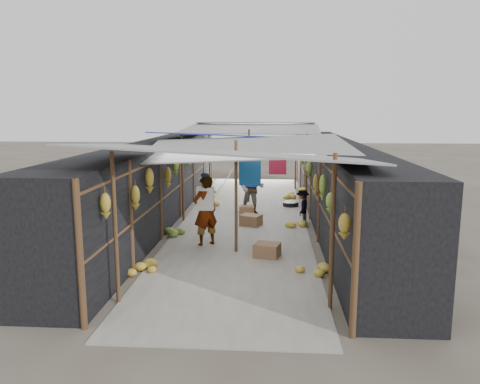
% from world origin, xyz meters
% --- Properties ---
extents(ground, '(80.00, 80.00, 0.00)m').
position_xyz_m(ground, '(0.00, 0.00, 0.00)').
color(ground, '#6B6356').
rests_on(ground, ground).
extents(aisle_slab, '(3.60, 16.00, 0.02)m').
position_xyz_m(aisle_slab, '(0.00, 6.50, 0.01)').
color(aisle_slab, '#9E998E').
rests_on(aisle_slab, ground).
extents(stall_left, '(1.40, 15.00, 2.30)m').
position_xyz_m(stall_left, '(-2.70, 6.50, 1.15)').
color(stall_left, black).
rests_on(stall_left, ground).
extents(stall_right, '(1.40, 15.00, 2.30)m').
position_xyz_m(stall_right, '(2.70, 6.50, 1.15)').
color(stall_right, black).
rests_on(stall_right, ground).
extents(crate_near, '(0.68, 0.62, 0.33)m').
position_xyz_m(crate_near, '(0.23, 5.51, 0.17)').
color(crate_near, '#875F45').
rests_on(crate_near, ground).
extents(crate_mid, '(0.65, 0.57, 0.33)m').
position_xyz_m(crate_mid, '(0.72, 2.65, 0.16)').
color(crate_mid, '#875F45').
rests_on(crate_mid, ground).
extents(crate_back, '(0.47, 0.39, 0.30)m').
position_xyz_m(crate_back, '(0.04, 6.89, 0.15)').
color(crate_back, '#875F45').
rests_on(crate_back, ground).
extents(black_basin, '(0.54, 0.54, 0.16)m').
position_xyz_m(black_basin, '(1.47, 8.33, 0.08)').
color(black_basin, black).
rests_on(black_basin, ground).
extents(vendor_elderly, '(0.75, 0.69, 1.72)m').
position_xyz_m(vendor_elderly, '(-0.78, 3.51, 0.86)').
color(vendor_elderly, white).
rests_on(vendor_elderly, ground).
extents(shopper_blue, '(0.94, 0.79, 1.72)m').
position_xyz_m(shopper_blue, '(0.17, 7.06, 0.86)').
color(shopper_blue, '#1E4E98').
rests_on(shopper_blue, ground).
extents(vendor_seated, '(0.49, 0.72, 1.03)m').
position_xyz_m(vendor_seated, '(1.70, 5.79, 0.51)').
color(vendor_seated, '#544C48').
rests_on(vendor_seated, ground).
extents(market_canopy, '(5.62, 15.20, 2.77)m').
position_xyz_m(market_canopy, '(0.03, 6.86, 2.41)').
color(market_canopy, brown).
rests_on(market_canopy, ground).
extents(hanging_bananas, '(3.96, 14.17, 0.83)m').
position_xyz_m(hanging_bananas, '(-0.15, 6.40, 1.64)').
color(hanging_bananas, '#AC902C').
rests_on(hanging_bananas, ground).
extents(floor_bananas, '(3.92, 9.51, 0.35)m').
position_xyz_m(floor_bananas, '(-0.20, 6.16, 0.15)').
color(floor_bananas, '#AC902C').
rests_on(floor_bananas, ground).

